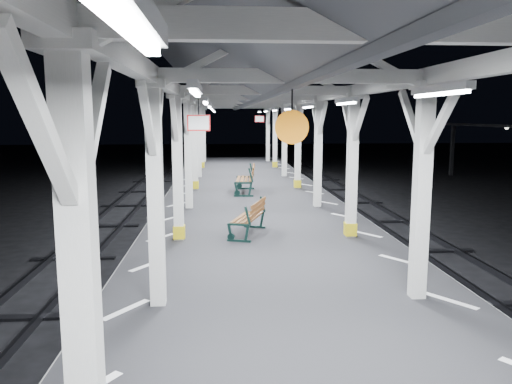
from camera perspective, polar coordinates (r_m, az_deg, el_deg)
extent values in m
plane|color=black|center=(10.09, 2.20, -13.53)|extent=(120.00, 120.00, 0.00)
cube|color=black|center=(9.91, 2.21, -10.85)|extent=(6.00, 50.00, 1.00)
cube|color=silver|center=(9.79, -12.32, -8.19)|extent=(1.00, 48.00, 0.01)
cube|color=silver|center=(10.31, 16.01, -7.47)|extent=(1.00, 48.00, 0.01)
cube|color=#2D2D33|center=(10.56, -23.23, -12.75)|extent=(0.08, 60.00, 0.16)
cube|color=black|center=(10.76, -26.06, -12.81)|extent=(2.20, 0.22, 0.06)
cube|color=#2D2D33|center=(11.42, 25.46, -11.27)|extent=(0.08, 60.00, 0.16)
cube|color=silver|center=(3.62, -19.36, -11.36)|extent=(0.22, 0.22, 3.20)
cube|color=silver|center=(3.44, -20.79, 15.66)|extent=(0.40, 0.40, 0.12)
cube|color=silver|center=(3.94, -18.13, 7.39)|extent=(0.10, 0.99, 0.99)
cube|color=silver|center=(2.89, -23.34, 6.81)|extent=(0.10, 0.99, 0.99)
cube|color=silver|center=(7.44, -11.41, -0.86)|extent=(0.22, 0.22, 3.20)
cube|color=silver|center=(7.35, -11.80, 12.00)|extent=(0.40, 0.40, 0.12)
cube|color=silver|center=(7.88, -11.16, 8.07)|extent=(0.10, 0.99, 0.99)
cube|color=silver|center=(6.79, -12.27, 7.97)|extent=(0.10, 0.99, 0.99)
cube|color=silver|center=(11.38, -8.94, 2.46)|extent=(0.22, 0.22, 3.20)
cube|color=silver|center=(11.33, -9.14, 10.84)|extent=(0.40, 0.40, 0.12)
cube|color=gold|center=(11.62, -8.77, -4.52)|extent=(0.26, 0.26, 0.30)
cube|color=silver|center=(11.87, -8.85, 8.27)|extent=(0.10, 0.99, 0.99)
cube|color=silver|center=(10.77, -9.32, 8.24)|extent=(0.10, 0.99, 0.99)
cube|color=silver|center=(15.35, -7.74, 4.07)|extent=(0.22, 0.22, 3.20)
cube|color=silver|center=(15.31, -7.86, 10.27)|extent=(0.40, 0.40, 0.12)
cube|color=silver|center=(15.86, -7.70, 8.37)|extent=(0.10, 0.99, 0.99)
cube|color=silver|center=(14.76, -7.96, 8.35)|extent=(0.10, 0.99, 0.99)
cube|color=silver|center=(19.34, -7.03, 5.01)|extent=(0.22, 0.22, 3.20)
cube|color=silver|center=(19.31, -7.12, 9.93)|extent=(0.40, 0.40, 0.12)
cube|color=gold|center=(19.48, -6.95, 0.84)|extent=(0.26, 0.26, 0.30)
cube|color=silver|center=(19.85, -7.01, 8.42)|extent=(0.10, 0.99, 0.99)
cube|color=silver|center=(18.75, -7.17, 8.41)|extent=(0.10, 0.99, 0.99)
cube|color=silver|center=(23.33, -6.56, 5.63)|extent=(0.22, 0.22, 3.20)
cube|color=silver|center=(23.30, -6.63, 9.71)|extent=(0.40, 0.40, 0.12)
cube|color=silver|center=(23.85, -6.56, 8.46)|extent=(0.10, 0.99, 0.99)
cube|color=silver|center=(22.75, -6.67, 8.45)|extent=(0.10, 0.99, 0.99)
cube|color=silver|center=(27.32, -6.23, 6.07)|extent=(0.22, 0.22, 3.20)
cube|color=silver|center=(27.30, -6.29, 9.55)|extent=(0.40, 0.40, 0.12)
cube|color=gold|center=(27.42, -6.18, 3.11)|extent=(0.26, 0.26, 0.30)
cube|color=silver|center=(27.84, -6.23, 8.49)|extent=(0.10, 0.99, 0.99)
cube|color=silver|center=(26.74, -6.31, 8.48)|extent=(0.10, 0.99, 0.99)
cube|color=silver|center=(31.32, -5.98, 6.40)|extent=(0.22, 0.22, 3.20)
cube|color=silver|center=(31.30, -6.03, 9.44)|extent=(0.40, 0.40, 0.12)
cube|color=silver|center=(31.84, -5.99, 8.51)|extent=(0.10, 0.99, 0.99)
cube|color=silver|center=(30.74, -6.05, 8.50)|extent=(0.10, 0.99, 0.99)
cube|color=silver|center=(7.99, 18.37, -0.49)|extent=(0.22, 0.22, 3.20)
cube|color=silver|center=(7.91, 18.96, 11.47)|extent=(0.40, 0.40, 0.12)
cube|color=silver|center=(8.41, 17.31, 7.87)|extent=(0.10, 0.99, 0.99)
cube|color=silver|center=(7.39, 20.44, 7.67)|extent=(0.10, 0.99, 0.99)
cube|color=silver|center=(11.75, 10.92, 2.60)|extent=(0.22, 0.22, 3.20)
cube|color=silver|center=(11.70, 11.15, 10.71)|extent=(0.40, 0.40, 0.12)
cube|color=gold|center=(11.98, 10.72, -4.17)|extent=(0.26, 0.26, 0.30)
cube|color=silver|center=(12.22, 10.40, 8.24)|extent=(0.10, 0.99, 0.99)
cube|color=silver|center=(11.16, 11.83, 8.18)|extent=(0.10, 0.99, 0.99)
cube|color=silver|center=(15.63, 7.10, 4.16)|extent=(0.22, 0.22, 3.20)
cube|color=silver|center=(15.59, 7.22, 10.25)|extent=(0.40, 0.40, 0.12)
cube|color=silver|center=(16.12, 6.79, 8.39)|extent=(0.10, 0.99, 0.99)
cube|color=silver|center=(15.04, 7.60, 8.36)|extent=(0.10, 0.99, 0.99)
cube|color=silver|center=(19.56, 4.81, 5.08)|extent=(0.22, 0.22, 3.20)
cube|color=silver|center=(19.53, 4.87, 9.95)|extent=(0.40, 0.40, 0.12)
cube|color=gold|center=(19.70, 4.75, 0.96)|extent=(0.26, 0.26, 0.30)
cube|color=silver|center=(20.06, 4.60, 8.46)|extent=(0.10, 0.99, 0.99)
cube|color=silver|center=(18.98, 5.11, 8.45)|extent=(0.10, 0.99, 0.99)
cube|color=silver|center=(23.51, 3.28, 5.70)|extent=(0.22, 0.22, 3.20)
cube|color=silver|center=(23.48, 3.31, 9.74)|extent=(0.40, 0.40, 0.12)
cube|color=silver|center=(24.02, 3.13, 8.50)|extent=(0.10, 0.99, 0.99)
cube|color=silver|center=(22.93, 3.48, 8.50)|extent=(0.10, 0.99, 0.99)
cube|color=silver|center=(27.48, 2.18, 6.13)|extent=(0.22, 0.22, 3.20)
cube|color=silver|center=(27.45, 2.20, 9.59)|extent=(0.40, 0.40, 0.12)
cube|color=gold|center=(27.58, 2.17, 3.18)|extent=(0.26, 0.26, 0.30)
cube|color=silver|center=(28.00, 2.07, 8.53)|extent=(0.10, 0.99, 0.99)
cube|color=silver|center=(26.90, 2.33, 8.53)|extent=(0.10, 0.99, 0.99)
cube|color=silver|center=(31.45, 1.37, 6.45)|extent=(0.22, 0.22, 3.20)
cube|color=silver|center=(31.43, 1.38, 9.48)|extent=(0.40, 0.40, 0.12)
cube|color=silver|center=(31.98, 1.28, 8.55)|extent=(0.10, 0.99, 0.99)
cube|color=silver|center=(30.88, 1.48, 8.55)|extent=(0.10, 0.99, 0.99)
cube|color=silver|center=(9.34, -10.20, 12.03)|extent=(0.18, 48.00, 0.24)
cube|color=silver|center=(9.79, 14.32, 11.74)|extent=(0.18, 48.00, 0.24)
cube|color=silver|center=(3.49, 14.25, 17.82)|extent=(4.20, 0.14, 0.20)
cube|color=silver|center=(7.38, 4.18, 13.08)|extent=(4.20, 0.14, 0.20)
cube|color=silver|center=(11.34, 1.18, 11.55)|extent=(4.20, 0.14, 0.20)
cube|color=silver|center=(15.33, -0.26, 10.79)|extent=(4.20, 0.14, 0.20)
cube|color=silver|center=(19.32, -1.09, 10.35)|extent=(4.20, 0.14, 0.20)
cube|color=silver|center=(23.31, -1.64, 10.06)|extent=(4.20, 0.14, 0.20)
cube|color=silver|center=(27.31, -2.03, 9.85)|extent=(4.20, 0.14, 0.20)
cube|color=silver|center=(31.30, -2.32, 9.70)|extent=(4.20, 0.14, 0.20)
cube|color=silver|center=(9.46, 2.39, 17.73)|extent=(0.16, 48.00, 0.20)
cube|color=#45474C|center=(9.35, -5.86, 15.44)|extent=(2.80, 49.00, 1.45)
cube|color=#45474C|center=(9.64, 10.35, 15.14)|extent=(2.80, 49.00, 1.45)
cube|color=white|center=(1.32, -15.28, 18.91)|extent=(0.05, 1.25, 0.05)
cube|color=silver|center=(5.29, -6.93, 11.76)|extent=(0.10, 1.35, 0.08)
cube|color=white|center=(5.29, -6.92, 11.22)|extent=(0.05, 1.25, 0.05)
cube|color=silver|center=(9.29, -5.78, 10.42)|extent=(0.10, 1.35, 0.08)
cube|color=white|center=(9.28, -5.78, 10.11)|extent=(0.05, 1.25, 0.05)
cube|color=silver|center=(13.28, -5.33, 9.88)|extent=(0.10, 1.35, 0.08)
cube|color=white|center=(13.28, -5.33, 9.66)|extent=(0.05, 1.25, 0.05)
cube|color=silver|center=(17.28, -5.09, 9.59)|extent=(0.10, 1.35, 0.08)
cube|color=white|center=(17.28, -5.09, 9.42)|extent=(0.05, 1.25, 0.05)
cube|color=silver|center=(21.28, -4.94, 9.41)|extent=(0.10, 1.35, 0.08)
cube|color=white|center=(21.28, -4.93, 9.28)|extent=(0.05, 1.25, 0.05)
cube|color=silver|center=(25.28, -4.83, 9.29)|extent=(0.10, 1.35, 0.08)
cube|color=white|center=(25.28, -4.83, 9.17)|extent=(0.05, 1.25, 0.05)
cube|color=silver|center=(29.28, -4.76, 9.20)|extent=(0.10, 1.35, 0.08)
cube|color=white|center=(29.28, -4.76, 9.10)|extent=(0.05, 1.25, 0.05)
cube|color=silver|center=(5.79, 20.25, 11.02)|extent=(0.10, 1.35, 0.08)
cube|color=white|center=(5.79, 20.23, 10.53)|extent=(0.05, 1.25, 0.05)
cube|color=silver|center=(9.58, 10.22, 10.27)|extent=(0.10, 1.35, 0.08)
cube|color=white|center=(9.58, 10.21, 9.97)|extent=(0.05, 1.25, 0.05)
cube|color=silver|center=(13.49, 5.95, 9.85)|extent=(0.10, 1.35, 0.08)
cube|color=white|center=(13.49, 5.94, 9.64)|extent=(0.05, 1.25, 0.05)
cube|color=silver|center=(17.44, 3.61, 9.60)|extent=(0.10, 1.35, 0.08)
cube|color=white|center=(17.44, 3.60, 9.43)|extent=(0.05, 1.25, 0.05)
cube|color=silver|center=(21.41, 2.13, 9.43)|extent=(0.10, 1.35, 0.08)
cube|color=white|center=(21.41, 2.13, 9.30)|extent=(0.05, 1.25, 0.05)
cube|color=silver|center=(25.39, 1.12, 9.31)|extent=(0.10, 1.35, 0.08)
cube|color=white|center=(25.39, 1.12, 9.20)|extent=(0.05, 1.25, 0.05)
cube|color=silver|center=(29.38, 0.39, 9.23)|extent=(0.10, 1.35, 0.08)
cube|color=white|center=(29.37, 0.39, 9.13)|extent=(0.05, 1.25, 0.05)
cylinder|color=black|center=(7.36, 4.15, 10.52)|extent=(0.02, 0.02, 0.30)
cylinder|color=orange|center=(7.36, 4.12, 7.40)|extent=(0.50, 0.04, 0.50)
cylinder|color=black|center=(10.99, -6.60, 9.70)|extent=(0.02, 0.02, 0.36)
cube|color=red|center=(10.99, -6.57, 7.85)|extent=(0.50, 0.03, 0.35)
cube|color=white|center=(10.99, -6.57, 7.85)|extent=(0.44, 0.04, 0.29)
cylinder|color=black|center=(27.27, 0.40, 9.10)|extent=(0.02, 0.02, 0.36)
cube|color=red|center=(27.27, 0.40, 8.36)|extent=(0.50, 0.03, 0.35)
cube|color=white|center=(27.27, 0.40, 8.36)|extent=(0.44, 0.05, 0.29)
cube|color=black|center=(34.78, 21.51, 4.50)|extent=(0.20, 0.20, 3.30)
sphere|color=silver|center=(29.43, 26.74, 6.59)|extent=(0.20, 0.20, 0.20)
sphere|color=silver|center=(34.72, 21.65, 7.08)|extent=(0.20, 0.20, 0.20)
cube|color=black|center=(11.30, -1.96, -5.60)|extent=(0.55, 0.23, 0.06)
cube|color=black|center=(11.31, -2.96, -4.62)|extent=(0.15, 0.09, 0.43)
cube|color=black|center=(11.21, -1.05, -4.74)|extent=(0.14, 0.08, 0.43)
cube|color=black|center=(11.11, -0.96, -2.70)|extent=(0.16, 0.09, 0.41)
cube|color=black|center=(12.69, -0.14, -4.00)|extent=(0.55, 0.23, 0.06)
cube|color=black|center=(12.70, -1.03, -3.13)|extent=(0.15, 0.09, 0.43)
cube|color=black|center=(12.61, 0.68, -3.22)|extent=(0.14, 0.08, 0.43)
cube|color=black|center=(12.53, 0.77, -1.40)|extent=(0.16, 0.09, 0.41)
cube|color=brown|center=(11.96, -1.86, -2.89)|extent=(0.52, 1.36, 0.03)
cube|color=brown|center=(11.92, -1.30, -2.91)|extent=(0.52, 1.36, 0.03)
cube|color=brown|center=(11.89, -0.74, -2.94)|extent=(0.52, 1.36, 0.03)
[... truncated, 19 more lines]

